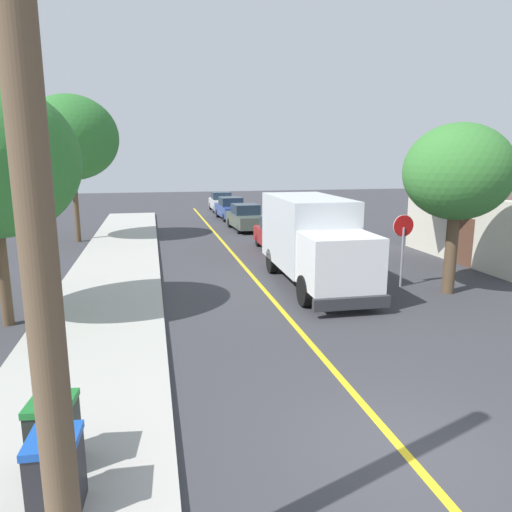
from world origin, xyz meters
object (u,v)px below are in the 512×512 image
parked_car_far (231,209)px  parked_car_furthest (221,202)px  street_tree_far_side (458,173)px  box_truck (312,237)px  trash_bin_front (56,474)px  stop_sign (403,237)px  parked_car_near (279,235)px  trash_bin_middle (54,433)px  street_tree_down_block (71,138)px  parked_car_mid (246,218)px  utility_pole (36,224)px

parked_car_far → parked_car_furthest: bearing=89.1°
street_tree_far_side → box_truck: bearing=152.9°
box_truck → trash_bin_front: size_ratio=6.81×
stop_sign → parked_car_near: bearing=108.6°
parked_car_near → trash_bin_middle: 17.89m
trash_bin_front → street_tree_far_side: (11.35, 8.39, 3.47)m
trash_bin_front → street_tree_down_block: bearing=97.1°
stop_sign → street_tree_down_block: 18.40m
parked_car_far → trash_bin_middle: bearing=-104.4°
box_truck → stop_sign: bearing=-19.6°
parked_car_mid → stop_sign: (2.83, -14.87, 1.06)m
utility_pole → parked_car_near: bearing=68.9°
parked_car_mid → trash_bin_middle: size_ratio=4.22×
parked_car_far → stop_sign: (2.87, -20.51, 1.06)m
parked_car_near → stop_sign: bearing=-71.4°
box_truck → parked_car_near: box_truck is taller
street_tree_far_side → trash_bin_middle: bearing=-147.3°
utility_pole → street_tree_down_block: bearing=97.6°
trash_bin_front → street_tree_down_block: size_ratio=0.13×
parked_car_near → parked_car_far: bearing=91.4°
trash_bin_middle → street_tree_down_block: bearing=96.9°
trash_bin_middle → street_tree_far_side: size_ratio=0.18×
box_truck → stop_sign: (3.05, -1.08, 0.09)m
parked_car_mid → parked_car_near: bearing=-87.8°
trash_bin_front → trash_bin_middle: same height
parked_car_mid → parked_car_furthest: 11.38m
trash_bin_middle → parked_car_furthest: bearing=77.7°
trash_bin_front → utility_pole: 3.78m
trash_bin_middle → street_tree_down_block: (-2.56, 21.06, 5.00)m
parked_car_near → parked_car_mid: (-0.28, 7.28, 0.00)m
box_truck → parked_car_furthest: bearing=89.4°
utility_pole → street_tree_far_side: size_ratio=1.37×
parked_car_furthest → parked_car_far: bearing=-90.9°
trash_bin_front → street_tree_down_block: 22.77m
parked_car_mid → stop_sign: bearing=-79.2°
parked_car_far → parked_car_mid: bearing=-89.6°
utility_pole → stop_sign: size_ratio=2.99×
box_truck → stop_sign: size_ratio=2.73×
parked_car_furthest → street_tree_far_side: bearing=-81.7°
utility_pole → parked_car_furthest: bearing=79.4°
trash_bin_middle → utility_pole: size_ratio=0.13×
box_truck → trash_bin_middle: 12.10m
parked_car_furthest → parked_car_near: bearing=-89.3°
street_tree_down_block → trash_bin_middle: bearing=-83.1°
parked_car_near → street_tree_down_block: (-10.35, 4.96, 4.90)m
trash_bin_front → parked_car_furthest: bearing=78.4°
parked_car_near → utility_pole: (-7.19, -18.64, 3.32)m
parked_car_mid → parked_car_furthest: same height
box_truck → trash_bin_middle: bearing=-127.2°
box_truck → trash_bin_middle: (-7.29, -9.60, -1.08)m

